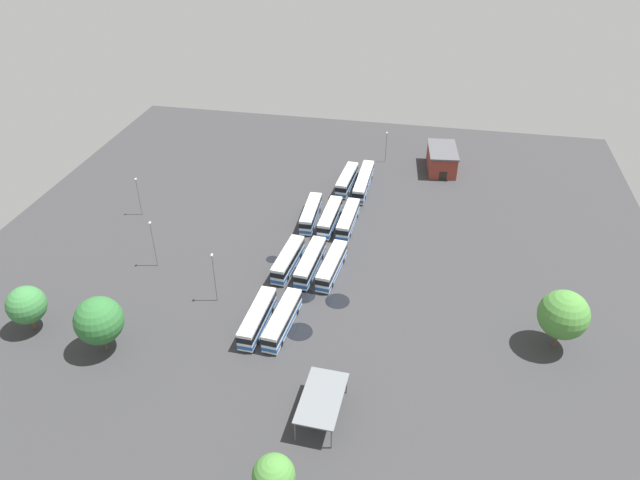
{
  "coord_description": "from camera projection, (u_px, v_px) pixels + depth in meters",
  "views": [
    {
      "loc": [
        -93.37,
        -18.56,
        64.11
      ],
      "look_at": [
        -0.35,
        -0.03,
        1.58
      ],
      "focal_mm": 32.9,
      "sensor_mm": 36.0,
      "label": 1
    }
  ],
  "objects": [
    {
      "name": "tree_east_edge",
      "position": [
        274.0,
        476.0,
        66.63
      ],
      "size": [
        5.03,
        5.03,
        7.54
      ],
      "color": "brown",
      "rests_on": "ground_plane"
    },
    {
      "name": "bus_row1_slot2",
      "position": [
        288.0,
        259.0,
        107.64
      ],
      "size": [
        12.26,
        3.6,
        3.6
      ],
      "color": "silver",
      "rests_on": "ground_plane"
    },
    {
      "name": "bus_row2_slot1",
      "position": [
        330.0,
        217.0,
        120.18
      ],
      "size": [
        12.66,
        3.07,
        3.6
      ],
      "color": "silver",
      "rests_on": "ground_plane"
    },
    {
      "name": "tree_south_edge",
      "position": [
        99.0,
        321.0,
        87.54
      ],
      "size": [
        7.36,
        7.36,
        9.55
      ],
      "color": "brown",
      "rests_on": "ground_plane"
    },
    {
      "name": "puddle_centre_drain",
      "position": [
        272.0,
        259.0,
        110.91
      ],
      "size": [
        2.41,
        2.41,
        0.01
      ],
      "primitive_type": "cylinder",
      "color": "black",
      "rests_on": "ground_plane"
    },
    {
      "name": "lamp_post_far_corner",
      "position": [
        214.0,
        276.0,
        97.84
      ],
      "size": [
        0.56,
        0.28,
        9.61
      ],
      "color": "slate",
      "rests_on": "ground_plane"
    },
    {
      "name": "bus_row3_slot1",
      "position": [
        347.0,
        180.0,
        133.99
      ],
      "size": [
        12.63,
        3.48,
        3.6
      ],
      "color": "silver",
      "rests_on": "ground_plane"
    },
    {
      "name": "puddle_between_rows",
      "position": [
        337.0,
        301.0,
        100.53
      ],
      "size": [
        4.24,
        4.24,
        0.01
      ],
      "primitive_type": "cylinder",
      "color": "black",
      "rests_on": "ground_plane"
    },
    {
      "name": "maintenance_shelter",
      "position": [
        322.0,
        398.0,
        78.09
      ],
      "size": [
        10.36,
        5.9,
        3.71
      ],
      "color": "slate",
      "rests_on": "ground_plane"
    },
    {
      "name": "bus_row3_slot0",
      "position": [
        364.0,
        182.0,
        133.22
      ],
      "size": [
        15.96,
        2.89,
        3.6
      ],
      "color": "silver",
      "rests_on": "ground_plane"
    },
    {
      "name": "bus_row0_slot1",
      "position": [
        282.0,
        319.0,
        93.7
      ],
      "size": [
        12.88,
        3.62,
        3.6
      ],
      "color": "silver",
      "rests_on": "ground_plane"
    },
    {
      "name": "bus_row0_slot2",
      "position": [
        257.0,
        318.0,
        94.07
      ],
      "size": [
        12.61,
        3.07,
        3.6
      ],
      "color": "silver",
      "rests_on": "ground_plane"
    },
    {
      "name": "depot_building",
      "position": [
        442.0,
        159.0,
        141.07
      ],
      "size": [
        12.72,
        7.91,
        5.45
      ],
      "color": "maroon",
      "rests_on": "ground_plane"
    },
    {
      "name": "puddle_front_lane",
      "position": [
        303.0,
        296.0,
        101.74
      ],
      "size": [
        4.15,
        4.15,
        0.01
      ],
      "primitive_type": "cylinder",
      "color": "black",
      "rests_on": "ground_plane"
    },
    {
      "name": "tree_northeast",
      "position": [
        563.0,
        315.0,
        87.73
      ],
      "size": [
        7.58,
        7.58,
        10.26
      ],
      "color": "brown",
      "rests_on": "ground_plane"
    },
    {
      "name": "bus_row2_slot0",
      "position": [
        348.0,
        219.0,
        119.48
      ],
      "size": [
        12.53,
        3.08,
        3.6
      ],
      "color": "silver",
      "rests_on": "ground_plane"
    },
    {
      "name": "lamp_post_near_entrance",
      "position": [
        139.0,
        195.0,
        122.18
      ],
      "size": [
        0.56,
        0.28,
        8.55
      ],
      "color": "slate",
      "rests_on": "ground_plane"
    },
    {
      "name": "puddle_back_corner",
      "position": [
        297.0,
        273.0,
        107.41
      ],
      "size": [
        3.59,
        3.59,
        0.01
      ],
      "primitive_type": "cylinder",
      "color": "black",
      "rests_on": "ground_plane"
    },
    {
      "name": "bus_row1_slot0",
      "position": [
        332.0,
        265.0,
        106.03
      ],
      "size": [
        12.69,
        3.73,
        3.6
      ],
      "color": "silver",
      "rests_on": "ground_plane"
    },
    {
      "name": "puddle_near_shelter",
      "position": [
        299.0,
        332.0,
        94.09
      ],
      "size": [
        4.39,
        4.39,
        0.01
      ],
      "primitive_type": "cylinder",
      "color": "black",
      "rests_on": "ground_plane"
    },
    {
      "name": "ground_plane",
      "position": [
        320.0,
        246.0,
        114.77
      ],
      "size": [
        130.55,
        130.55,
        0.0
      ],
      "primitive_type": "plane",
      "color": "#333335"
    },
    {
      "name": "tree_northwest",
      "position": [
        26.0,
        305.0,
        91.91
      ],
      "size": [
        6.11,
        6.11,
        8.06
      ],
      "color": "brown",
      "rests_on": "ground_plane"
    },
    {
      "name": "bus_row1_slot1",
      "position": [
        310.0,
        262.0,
        106.91
      ],
      "size": [
        13.07,
        3.43,
        3.6
      ],
      "color": "silver",
      "rests_on": "ground_plane"
    },
    {
      "name": "lamp_post_mid_lot",
      "position": [
        153.0,
        242.0,
        106.42
      ],
      "size": [
        0.56,
        0.28,
        9.48
      ],
      "color": "slate",
      "rests_on": "ground_plane"
    },
    {
      "name": "lamp_post_by_building",
      "position": [
        386.0,
        146.0,
        143.74
      ],
      "size": [
        0.56,
        0.28,
        7.83
      ],
      "color": "slate",
      "rests_on": "ground_plane"
    },
    {
      "name": "bus_row2_slot2",
      "position": [
        311.0,
        213.0,
        121.49
      ],
      "size": [
        12.37,
        2.77,
        3.6
      ],
      "color": "silver",
      "rests_on": "ground_plane"
    }
  ]
}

